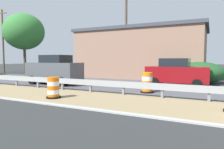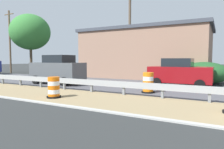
{
  "view_description": "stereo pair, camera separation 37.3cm",
  "coord_description": "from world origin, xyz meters",
  "views": [
    {
      "loc": [
        -7.54,
        3.61,
        1.85
      ],
      "look_at": [
        1.46,
        8.04,
        1.11
      ],
      "focal_mm": 32.58,
      "sensor_mm": 36.0,
      "label": 1
    },
    {
      "loc": [
        -7.36,
        3.28,
        1.85
      ],
      "look_at": [
        1.46,
        8.04,
        1.11
      ],
      "focal_mm": 32.58,
      "sensor_mm": 36.0,
      "label": 2
    }
  ],
  "objects": [
    {
      "name": "utility_pole_mid",
      "position": [
        10.74,
        29.01,
        4.41
      ],
      "size": [
        0.24,
        1.8,
        8.49
      ],
      "color": "brown",
      "rests_on": "ground"
    },
    {
      "name": "traffic_barrel_close",
      "position": [
        3.46,
        6.84,
        0.52
      ],
      "size": [
        0.73,
        0.73,
        1.14
      ],
      "color": "orange",
      "rests_on": "ground"
    },
    {
      "name": "car_lead_near_lane",
      "position": [
        4.17,
        14.17,
        1.08
      ],
      "size": [
        1.96,
        4.2,
        2.18
      ],
      "rotation": [
        0.0,
        0.0,
        1.58
      ],
      "color": "#4C5156",
      "rests_on": "ground"
    },
    {
      "name": "car_trailing_near_lane",
      "position": [
        6.85,
        5.75,
        0.97
      ],
      "size": [
        2.14,
        4.05,
        1.93
      ],
      "rotation": [
        0.0,
        0.0,
        -1.58
      ],
      "color": "maroon",
      "rests_on": "ground"
    },
    {
      "name": "tree_roadside",
      "position": [
        12.77,
        27.31,
        5.72
      ],
      "size": [
        5.55,
        5.55,
        8.23
      ],
      "color": "#4C3D2D",
      "rests_on": "ground"
    },
    {
      "name": "traffic_barrel_mid",
      "position": [
        -0.12,
        10.39,
        0.45
      ],
      "size": [
        0.69,
        0.69,
        1.01
      ],
      "color": "orange",
      "rests_on": "ground"
    },
    {
      "name": "roadside_shop_near",
      "position": [
        13.6,
        10.38,
        2.5
      ],
      "size": [
        7.88,
        12.87,
        4.99
      ],
      "color": "#93705B",
      "rests_on": "ground"
    },
    {
      "name": "bush_roadside",
      "position": [
        9.46,
        4.42,
        0.83
      ],
      "size": [
        3.56,
        3.56,
        1.67
      ],
      "primitive_type": "ellipsoid",
      "color": "#1E4C23",
      "rests_on": "ground"
    },
    {
      "name": "utility_pole_near",
      "position": [
        10.47,
        11.0,
        4.27
      ],
      "size": [
        0.24,
        1.8,
        8.23
      ],
      "color": "brown",
      "rests_on": "ground"
    }
  ]
}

